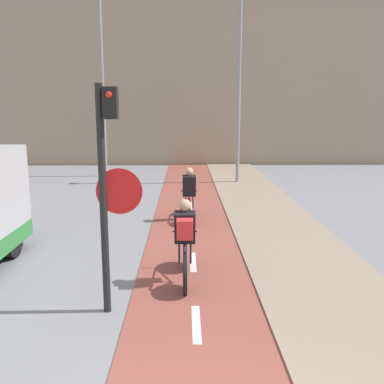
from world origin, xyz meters
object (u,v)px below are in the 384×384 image
Objects in this scene: cyclist_near at (185,243)px; cyclist_far at (189,197)px; traffic_light_pole at (108,176)px; street_lamp_sidewalk at (240,60)px; street_lamp_far at (102,67)px.

cyclist_near is 4.26m from cyclist_far.
cyclist_near is (1.10, 1.11, -1.36)m from traffic_light_pole.
street_lamp_sidewalk is at bearing 74.09° from traffic_light_pole.
traffic_light_pole is 13.84m from street_lamp_far.
traffic_light_pole reaches higher than cyclist_far.
street_lamp_sidewalk reaches higher than street_lamp_far.
cyclist_far is at bearing -64.90° from street_lamp_far.
street_lamp_far is at bearing 115.10° from cyclist_far.
cyclist_near is 1.04× the size of cyclist_far.
street_lamp_sidewalk is at bearing 78.15° from cyclist_near.
street_lamp_sidewalk is 4.83× the size of cyclist_far.
street_lamp_sidewalk is 7.72m from cyclist_far.
cyclist_near is (3.61, -12.22, -4.10)m from street_lamp_far.
traffic_light_pole is 2.07m from cyclist_near.
street_lamp_sidewalk is at bearing 71.36° from cyclist_far.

